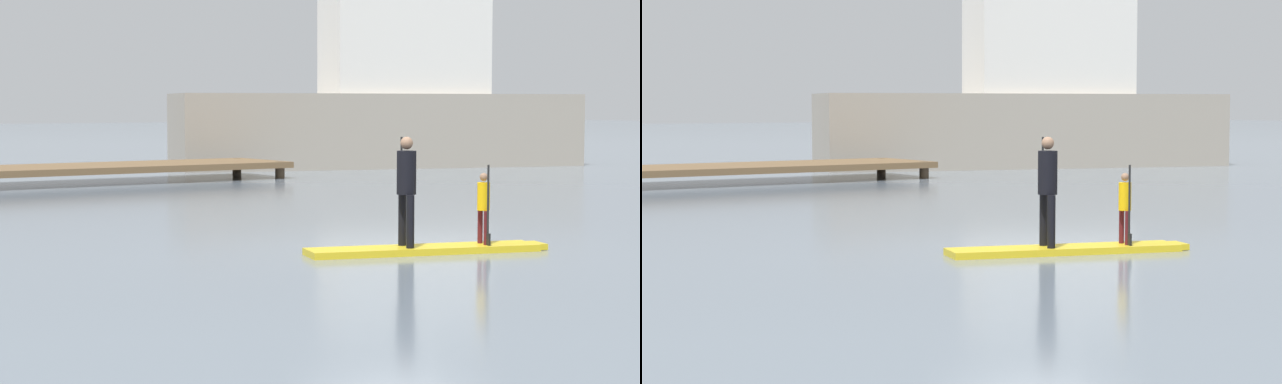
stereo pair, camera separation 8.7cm
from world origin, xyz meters
TOP-DOWN VIEW (x-y plane):
  - ground_plane at (0.00, 0.00)m, footprint 240.00×240.00m
  - paddleboard_near at (-0.05, -0.89)m, footprint 3.65×1.70m
  - paddler_adult at (-0.37, -0.78)m, footprint 0.36×0.49m
  - paddler_child_solo at (0.79, -1.18)m, footprint 0.23×0.37m
  - fishing_boat_white_large at (13.95, 18.33)m, footprint 14.78×7.29m
  - floating_dock at (1.88, 16.18)m, footprint 11.57×3.14m

SIDE VIEW (x-z plane):
  - ground_plane at x=0.00m, z-range 0.00..0.00m
  - paddleboard_near at x=-0.05m, z-range 0.00..0.10m
  - floating_dock at x=1.88m, z-range 0.16..0.66m
  - paddler_child_solo at x=0.79m, z-range 0.10..1.29m
  - paddler_adult at x=-0.37m, z-range 0.22..1.82m
  - fishing_boat_white_large at x=13.95m, z-range -4.43..8.67m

